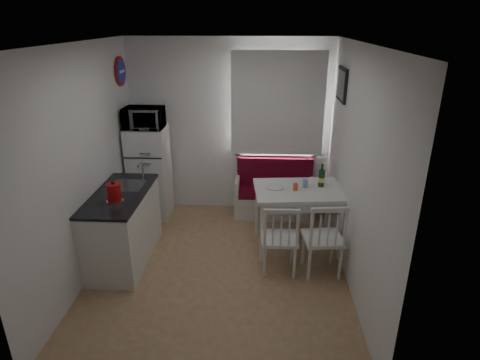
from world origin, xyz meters
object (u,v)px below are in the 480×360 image
object	(u,v)px
chair_right	(325,233)
microwave	(144,118)
dining_table	(298,196)
wine_bottle	(322,175)
bench	(274,197)
chair_left	(280,233)
fridge	(150,172)
kettle	(114,193)
kitchen_counter	(123,226)

from	to	relation	value
chair_right	microwave	world-z (taller)	microwave
dining_table	wine_bottle	xyz separation A→B (m)	(0.29, 0.10, 0.25)
bench	dining_table	distance (m)	1.07
chair_left	fridge	xyz separation A→B (m)	(-1.89, 1.49, 0.13)
wine_bottle	chair_left	bearing A→B (deg)	-125.23
chair_left	wine_bottle	distance (m)	1.03
bench	chair_left	xyz separation A→B (m)	(0.02, -1.60, 0.27)
chair_right	kettle	size ratio (longest dim) A/B	1.99
kitchen_counter	wine_bottle	world-z (taller)	kitchen_counter
kitchen_counter	bench	size ratio (longest dim) A/B	1.10
kitchen_counter	microwave	xyz separation A→B (m)	(0.02, 1.19, 1.07)
kitchen_counter	chair_right	bearing A→B (deg)	-5.90
wine_bottle	kitchen_counter	bearing A→B (deg)	-168.07
kitchen_counter	kettle	world-z (taller)	kitchen_counter
chair_right	microwave	bearing A→B (deg)	142.43
kitchen_counter	chair_left	xyz separation A→B (m)	(1.91, -0.24, 0.10)
bench	dining_table	world-z (taller)	bench
microwave	kitchen_counter	bearing A→B (deg)	-90.94
chair_right	kettle	distance (m)	2.40
wine_bottle	chair_right	bearing A→B (deg)	-92.88
fridge	kitchen_counter	bearing A→B (deg)	-90.90
fridge	kettle	bearing A→B (deg)	-88.86
chair_left	fridge	world-z (taller)	fridge
kitchen_counter	dining_table	world-z (taller)	kitchen_counter
bench	microwave	size ratio (longest dim) A/B	2.22
chair_left	fridge	bearing A→B (deg)	140.27
microwave	wine_bottle	size ratio (longest dim) A/B	1.74
kitchen_counter	kettle	size ratio (longest dim) A/B	5.22
kettle	wine_bottle	world-z (taller)	kettle
bench	dining_table	xyz separation A→B (m)	(0.27, -0.93, 0.45)
dining_table	microwave	xyz separation A→B (m)	(-2.14, 0.78, 0.79)
fridge	chair_left	bearing A→B (deg)	-38.22
dining_table	microwave	bearing A→B (deg)	154.25
kitchen_counter	chair_left	bearing A→B (deg)	-7.31
microwave	dining_table	bearing A→B (deg)	-19.93
kitchen_counter	chair_right	world-z (taller)	kitchen_counter
kitchen_counter	fridge	bearing A→B (deg)	89.10
fridge	kettle	size ratio (longest dim) A/B	5.45
fridge	microwave	bearing A→B (deg)	-90.00
kitchen_counter	fridge	size ratio (longest dim) A/B	0.96
kitchen_counter	bench	bearing A→B (deg)	35.56
fridge	chair_right	bearing A→B (deg)	-31.98
chair_left	dining_table	bearing A→B (deg)	67.81
microwave	kettle	bearing A→B (deg)	-88.83
chair_left	wine_bottle	size ratio (longest dim) A/B	1.55
kitchen_counter	kettle	xyz separation A→B (m)	(0.05, -0.27, 0.57)
wine_bottle	microwave	bearing A→B (deg)	164.44
bench	dining_table	size ratio (longest dim) A/B	1.02
kitchen_counter	fridge	distance (m)	1.27
chair_left	microwave	distance (m)	2.57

